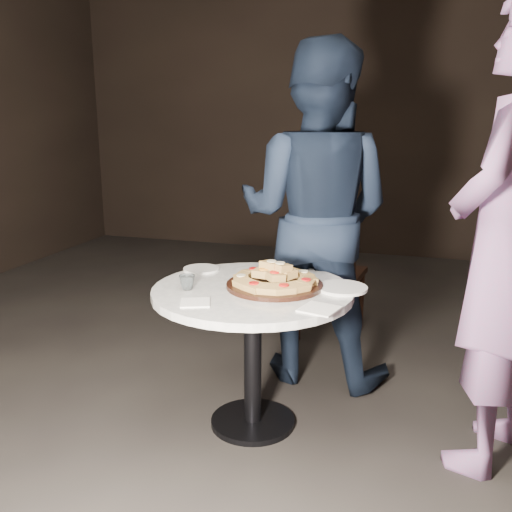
{
  "coord_description": "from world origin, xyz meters",
  "views": [
    {
      "loc": [
        0.62,
        -2.23,
        1.38
      ],
      "look_at": [
        -0.09,
        0.06,
        0.78
      ],
      "focal_mm": 40.0,
      "sensor_mm": 36.0,
      "label": 1
    }
  ],
  "objects_px": {
    "serving_board": "(275,285)",
    "chair_far": "(328,267)",
    "table": "(253,314)",
    "water_glass": "(187,282)",
    "diner_navy": "(315,216)",
    "focaccia_pile": "(275,277)",
    "diner_teal": "(508,242)"
  },
  "relations": [
    {
      "from": "serving_board",
      "to": "chair_far",
      "type": "height_order",
      "value": "chair_far"
    },
    {
      "from": "table",
      "to": "serving_board",
      "type": "height_order",
      "value": "serving_board"
    },
    {
      "from": "water_glass",
      "to": "diner_navy",
      "type": "height_order",
      "value": "diner_navy"
    },
    {
      "from": "focaccia_pile",
      "to": "diner_navy",
      "type": "bearing_deg",
      "value": 84.58
    },
    {
      "from": "water_glass",
      "to": "diner_navy",
      "type": "relative_size",
      "value": 0.04
    },
    {
      "from": "diner_navy",
      "to": "diner_teal",
      "type": "height_order",
      "value": "diner_teal"
    },
    {
      "from": "focaccia_pile",
      "to": "chair_far",
      "type": "relative_size",
      "value": 0.46
    },
    {
      "from": "water_glass",
      "to": "focaccia_pile",
      "type": "bearing_deg",
      "value": 22.22
    },
    {
      "from": "diner_teal",
      "to": "diner_navy",
      "type": "bearing_deg",
      "value": -101.48
    },
    {
      "from": "table",
      "to": "water_glass",
      "type": "xyz_separation_m",
      "value": [
        -0.26,
        -0.1,
        0.15
      ]
    },
    {
      "from": "chair_far",
      "to": "diner_teal",
      "type": "relative_size",
      "value": 0.45
    },
    {
      "from": "focaccia_pile",
      "to": "chair_far",
      "type": "distance_m",
      "value": 1.1
    },
    {
      "from": "table",
      "to": "focaccia_pile",
      "type": "height_order",
      "value": "focaccia_pile"
    },
    {
      "from": "water_glass",
      "to": "chair_far",
      "type": "relative_size",
      "value": 0.08
    },
    {
      "from": "focaccia_pile",
      "to": "diner_teal",
      "type": "distance_m",
      "value": 0.93
    },
    {
      "from": "table",
      "to": "diner_teal",
      "type": "xyz_separation_m",
      "value": [
        1.0,
        0.05,
        0.38
      ]
    },
    {
      "from": "diner_navy",
      "to": "focaccia_pile",
      "type": "bearing_deg",
      "value": 89.64
    },
    {
      "from": "table",
      "to": "focaccia_pile",
      "type": "bearing_deg",
      "value": 23.37
    },
    {
      "from": "table",
      "to": "diner_navy",
      "type": "xyz_separation_m",
      "value": [
        0.15,
        0.62,
        0.34
      ]
    },
    {
      "from": "serving_board",
      "to": "diner_teal",
      "type": "distance_m",
      "value": 0.94
    },
    {
      "from": "chair_far",
      "to": "focaccia_pile",
      "type": "bearing_deg",
      "value": 92.99
    },
    {
      "from": "focaccia_pile",
      "to": "diner_teal",
      "type": "relative_size",
      "value": 0.21
    },
    {
      "from": "water_glass",
      "to": "diner_teal",
      "type": "distance_m",
      "value": 1.29
    },
    {
      "from": "chair_far",
      "to": "diner_teal",
      "type": "height_order",
      "value": "diner_teal"
    },
    {
      "from": "water_glass",
      "to": "chair_far",
      "type": "xyz_separation_m",
      "value": [
        0.4,
        1.22,
        -0.22
      ]
    },
    {
      "from": "chair_far",
      "to": "diner_teal",
      "type": "xyz_separation_m",
      "value": [
        0.86,
        -1.06,
        0.44
      ]
    },
    {
      "from": "diner_navy",
      "to": "diner_teal",
      "type": "xyz_separation_m",
      "value": [
        0.85,
        -0.56,
        0.04
      ]
    },
    {
      "from": "focaccia_pile",
      "to": "serving_board",
      "type": "bearing_deg",
      "value": -152.13
    },
    {
      "from": "table",
      "to": "serving_board",
      "type": "distance_m",
      "value": 0.16
    },
    {
      "from": "diner_navy",
      "to": "diner_teal",
      "type": "distance_m",
      "value": 1.02
    },
    {
      "from": "focaccia_pile",
      "to": "diner_teal",
      "type": "height_order",
      "value": "diner_teal"
    },
    {
      "from": "table",
      "to": "diner_navy",
      "type": "bearing_deg",
      "value": 76.76
    }
  ]
}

